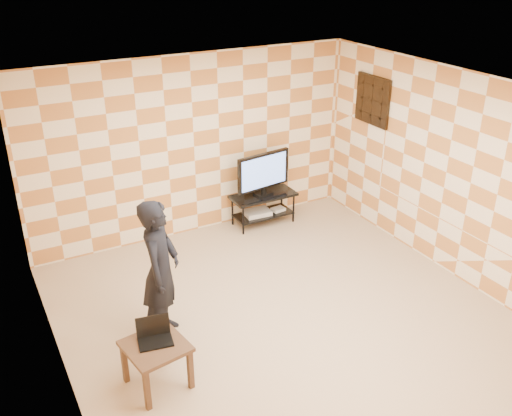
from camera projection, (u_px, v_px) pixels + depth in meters
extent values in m
plane|color=tan|center=(280.00, 312.00, 6.92)|extent=(5.00, 5.00, 0.00)
cube|color=beige|center=(194.00, 147.00, 8.33)|extent=(5.00, 0.02, 2.70)
cube|color=beige|center=(449.00, 337.00, 4.36)|extent=(5.00, 0.02, 2.70)
cube|color=beige|center=(50.00, 268.00, 5.27)|extent=(0.02, 5.00, 2.70)
cube|color=beige|center=(446.00, 172.00, 7.42)|extent=(0.02, 5.00, 2.70)
cube|color=white|center=(284.00, 92.00, 5.76)|extent=(5.00, 5.00, 0.02)
cube|color=black|center=(373.00, 100.00, 8.38)|extent=(0.04, 0.72, 0.72)
cube|color=black|center=(373.00, 100.00, 8.38)|extent=(0.04, 0.03, 0.68)
cube|color=black|center=(373.00, 100.00, 8.38)|extent=(0.04, 0.68, 0.03)
cube|color=black|center=(263.00, 196.00, 8.87)|extent=(1.02, 0.46, 0.04)
cube|color=black|center=(263.00, 214.00, 9.01)|extent=(0.92, 0.41, 0.03)
cylinder|color=black|center=(243.00, 220.00, 8.63)|extent=(0.03, 0.03, 0.50)
cylinder|color=black|center=(232.00, 210.00, 8.93)|extent=(0.03, 0.03, 0.50)
cylinder|color=black|center=(294.00, 207.00, 9.02)|extent=(0.03, 0.03, 0.50)
cylinder|color=black|center=(282.00, 199.00, 9.31)|extent=(0.03, 0.03, 0.50)
cube|color=black|center=(263.00, 193.00, 8.86)|extent=(0.29, 0.21, 0.03)
cube|color=black|center=(263.00, 190.00, 8.84)|extent=(0.07, 0.06, 0.08)
cube|color=black|center=(263.00, 171.00, 8.70)|extent=(0.93, 0.19, 0.57)
cube|color=#5573BE|center=(264.00, 172.00, 8.67)|extent=(0.82, 0.12, 0.49)
cube|color=silver|center=(257.00, 212.00, 8.95)|extent=(0.42, 0.31, 0.07)
cube|color=silver|center=(278.00, 209.00, 9.08)|extent=(0.22, 0.17, 0.05)
cube|color=#3B2114|center=(155.00, 346.00, 5.60)|extent=(0.66, 0.66, 0.04)
cube|color=#3B2114|center=(147.00, 390.00, 5.41)|extent=(0.06, 0.06, 0.46)
cube|color=#3B2114|center=(125.00, 363.00, 5.75)|extent=(0.06, 0.06, 0.46)
cube|color=#3B2114|center=(190.00, 369.00, 5.67)|extent=(0.06, 0.06, 0.46)
cube|color=#3B2114|center=(167.00, 344.00, 6.02)|extent=(0.06, 0.06, 0.46)
cube|color=black|center=(155.00, 342.00, 5.62)|extent=(0.37, 0.29, 0.02)
cube|color=black|center=(153.00, 326.00, 5.68)|extent=(0.34, 0.12, 0.21)
imported|color=black|center=(161.00, 270.00, 6.21)|extent=(0.68, 0.73, 1.67)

